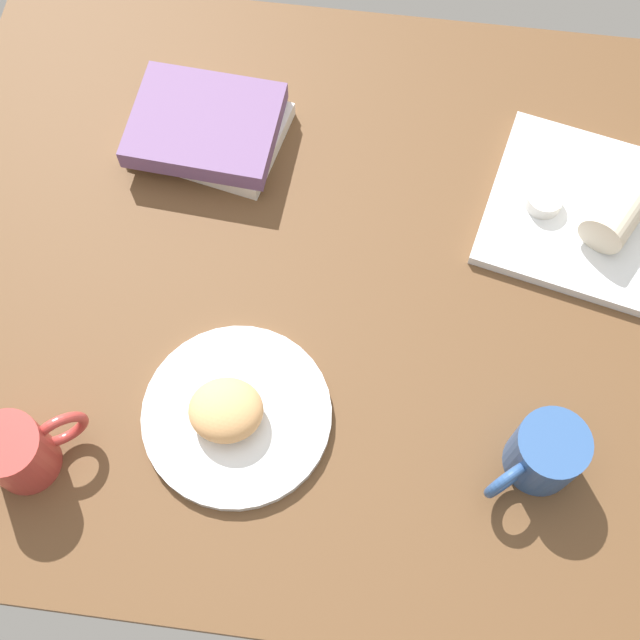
# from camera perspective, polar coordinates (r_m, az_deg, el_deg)

# --- Properties ---
(dining_table) EXTENTS (1.10, 0.90, 0.04)m
(dining_table) POSITION_cam_1_polar(r_m,az_deg,el_deg) (1.12, 0.86, 2.55)
(dining_table) COLOR brown
(dining_table) RESTS_ON ground
(round_plate) EXTENTS (0.23, 0.23, 0.01)m
(round_plate) POSITION_cam_1_polar(r_m,az_deg,el_deg) (1.03, -5.64, -6.41)
(round_plate) COLOR white
(round_plate) RESTS_ON dining_table
(scone_pastry) EXTENTS (0.10, 0.09, 0.05)m
(scone_pastry) POSITION_cam_1_polar(r_m,az_deg,el_deg) (1.00, -6.38, -6.08)
(scone_pastry) COLOR tan
(scone_pastry) RESTS_ON round_plate
(square_plate) EXTENTS (0.29, 0.29, 0.02)m
(square_plate) POSITION_cam_1_polar(r_m,az_deg,el_deg) (1.19, 17.32, 7.01)
(square_plate) COLOR white
(square_plate) RESTS_ON dining_table
(sauce_cup) EXTENTS (0.05, 0.05, 0.02)m
(sauce_cup) POSITION_cam_1_polar(r_m,az_deg,el_deg) (1.16, 14.92, 7.86)
(sauce_cup) COLOR silver
(sauce_cup) RESTS_ON square_plate
(breakfast_wrap) EXTENTS (0.12, 0.15, 0.06)m
(breakfast_wrap) POSITION_cam_1_polar(r_m,az_deg,el_deg) (1.17, 19.95, 7.65)
(breakfast_wrap) COLOR beige
(breakfast_wrap) RESTS_ON square_plate
(book_stack) EXTENTS (0.23, 0.19, 0.05)m
(book_stack) POSITION_cam_1_polar(r_m,az_deg,el_deg) (1.20, -7.66, 12.75)
(book_stack) COLOR silver
(book_stack) RESTS_ON dining_table
(coffee_mug) EXTENTS (0.11, 0.10, 0.09)m
(coffee_mug) POSITION_cam_1_polar(r_m,az_deg,el_deg) (1.03, -19.58, -8.33)
(coffee_mug) COLOR #B23833
(coffee_mug) RESTS_ON dining_table
(second_mug) EXTENTS (0.11, 0.10, 0.09)m
(second_mug) POSITION_cam_1_polar(r_m,az_deg,el_deg) (1.00, 14.87, -8.74)
(second_mug) COLOR #2D518C
(second_mug) RESTS_ON dining_table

